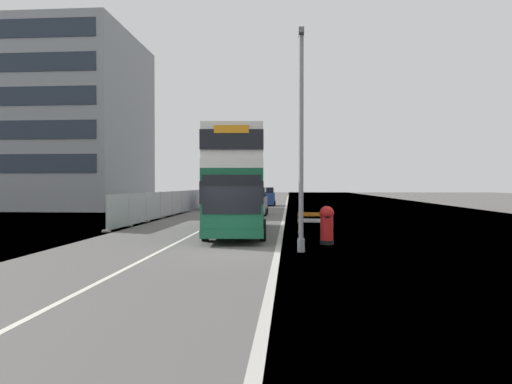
# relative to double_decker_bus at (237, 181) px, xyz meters

# --- Properties ---
(ground) EXTENTS (140.00, 280.00, 0.10)m
(ground) POSITION_rel_double_decker_bus_xyz_m (1.09, -6.69, -2.78)
(ground) COLOR #565451
(double_decker_bus) EXTENTS (3.45, 11.01, 5.14)m
(double_decker_bus) POSITION_rel_double_decker_bus_xyz_m (0.00, 0.00, 0.00)
(double_decker_bus) COLOR #145638
(double_decker_bus) RESTS_ON ground
(lamppost_foreground) EXTENTS (0.29, 0.70, 8.38)m
(lamppost_foreground) POSITION_rel_double_decker_bus_xyz_m (3.19, -6.45, 1.22)
(lamppost_foreground) COLOR gray
(lamppost_foreground) RESTS_ON ground
(red_pillar_postbox) EXTENTS (0.62, 0.62, 1.63)m
(red_pillar_postbox) POSITION_rel_double_decker_bus_xyz_m (4.34, -4.15, -1.84)
(red_pillar_postbox) COLOR black
(red_pillar_postbox) RESTS_ON ground
(roadworks_barrier) EXTENTS (1.49, 0.57, 1.12)m
(roadworks_barrier) POSITION_rel_double_decker_bus_xyz_m (3.90, -0.05, -2.05)
(roadworks_barrier) COLOR orange
(roadworks_barrier) RESTS_ON ground
(construction_site_fence) EXTENTS (0.44, 27.40, 2.05)m
(construction_site_fence) POSITION_rel_double_decker_bus_xyz_m (-7.07, 13.63, -1.75)
(construction_site_fence) COLOR #A8AAAD
(construction_site_fence) RESTS_ON ground
(car_oncoming_near) EXTENTS (1.99, 4.04, 2.28)m
(car_oncoming_near) POSITION_rel_double_decker_bus_xyz_m (-0.11, 14.35, -1.66)
(car_oncoming_near) COLOR gray
(car_oncoming_near) RESTS_ON ground
(car_receding_mid) EXTENTS (2.08, 4.22, 2.05)m
(car_receding_mid) POSITION_rel_double_decker_bus_xyz_m (-4.81, 21.89, -1.76)
(car_receding_mid) COLOR navy
(car_receding_mid) RESTS_ON ground
(car_receding_far) EXTENTS (2.06, 4.11, 2.23)m
(car_receding_far) POSITION_rel_double_decker_bus_xyz_m (-0.07, 31.56, -1.68)
(car_receding_far) COLOR navy
(car_receding_far) RESTS_ON ground
(car_far_side) EXTENTS (2.09, 3.94, 2.25)m
(car_far_side) POSITION_rel_double_decker_bus_xyz_m (-4.54, 38.17, -1.69)
(car_far_side) COLOR gray
(car_far_side) RESTS_ON ground
(bare_tree_far_verge_near) EXTENTS (2.22, 2.57, 4.60)m
(bare_tree_far_verge_near) POSITION_rel_double_decker_bus_xyz_m (-16.90, 30.06, -0.45)
(bare_tree_far_verge_near) COLOR #4C3D2D
(bare_tree_far_verge_near) RESTS_ON ground
(bare_tree_far_verge_mid) EXTENTS (2.30, 2.68, 4.55)m
(bare_tree_far_verge_mid) POSITION_rel_double_decker_bus_xyz_m (-16.60, 31.22, -0.27)
(bare_tree_far_verge_mid) COLOR #4C3D2D
(bare_tree_far_verge_mid) RESTS_ON ground
(backdrop_office_block) EXTENTS (23.91, 15.73, 18.74)m
(backdrop_office_block) POSITION_rel_double_decker_bus_xyz_m (-26.19, 24.70, 6.64)
(backdrop_office_block) COLOR gray
(backdrop_office_block) RESTS_ON ground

